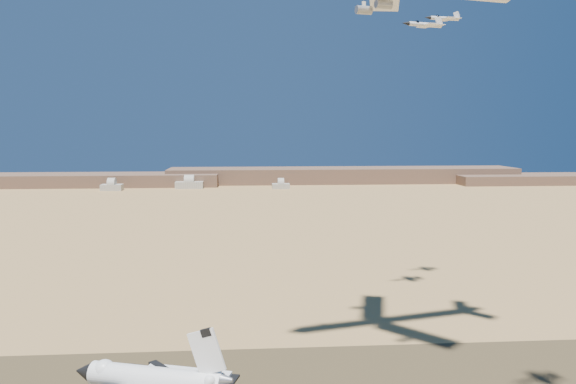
{
  "coord_description": "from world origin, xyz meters",
  "views": [
    {
      "loc": [
        2.11,
        -134.07,
        64.2
      ],
      "look_at": [
        12.79,
        8.0,
        48.34
      ],
      "focal_mm": 35.0,
      "sensor_mm": 36.0,
      "label": 1
    }
  ],
  "objects": [
    {
      "name": "ridgeline",
      "position": [
        65.32,
        527.31,
        7.63
      ],
      "size": [
        960.0,
        90.0,
        18.0
      ],
      "color": "brown",
      "rests_on": "ground"
    },
    {
      "name": "hangars",
      "position": [
        -64.0,
        478.43,
        4.83
      ],
      "size": [
        200.5,
        29.5,
        30.0
      ],
      "color": "#B0AD9C",
      "rests_on": "ground"
    },
    {
      "name": "shuttle",
      "position": [
        -19.76,
        -6.22,
        5.28
      ],
      "size": [
        40.28,
        31.9,
        19.64
      ],
      "rotation": [
        0.0,
        0.0,
        -0.3
      ],
      "color": "white",
      "rests_on": "runway"
    },
    {
      "name": "chase_jet_e",
      "position": [
        64.59,
        62.68,
        100.73
      ],
      "size": [
        16.15,
        9.35,
        4.11
      ],
      "rotation": [
        0.0,
        0.0,
        0.27
      ],
      "color": "silver"
    },
    {
      "name": "chase_jet_f",
      "position": [
        76.86,
        77.74,
        105.92
      ],
      "size": [
        14.57,
        8.12,
        3.65
      ],
      "rotation": [
        0.0,
        0.0,
        0.16
      ],
      "color": "silver"
    }
  ]
}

